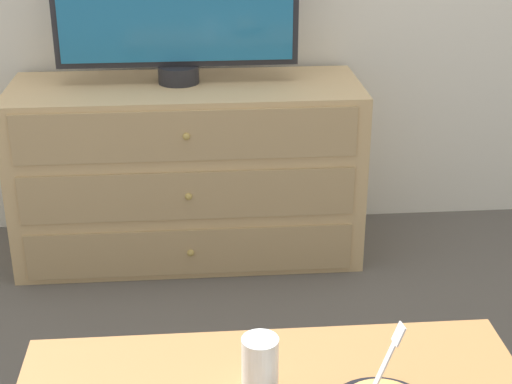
% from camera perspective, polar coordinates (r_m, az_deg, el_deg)
% --- Properties ---
extents(ground_plane, '(12.00, 12.00, 0.00)m').
position_cam_1_polar(ground_plane, '(3.15, -5.32, -2.10)').
color(ground_plane, '#56514C').
extents(dresser, '(1.20, 0.46, 0.63)m').
position_cam_1_polar(dresser, '(2.79, -4.94, 1.52)').
color(dresser, tan).
rests_on(dresser, ground_plane).
extents(drink_cup, '(0.07, 0.07, 0.11)m').
position_cam_1_polar(drink_cup, '(1.42, 0.30, -12.69)').
color(drink_cup, beige).
rests_on(drink_cup, coffee_table).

